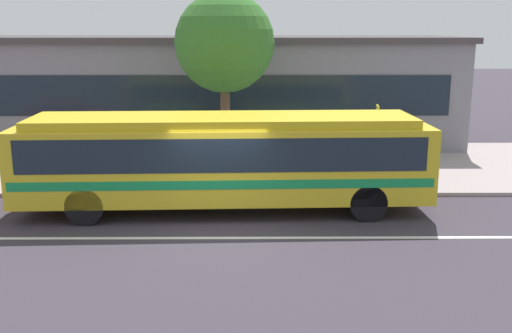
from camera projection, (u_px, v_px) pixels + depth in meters
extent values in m
plane|color=#39333D|center=(219.00, 227.00, 15.33)|extent=(120.00, 120.00, 0.00)
cube|color=#A49493|center=(229.00, 165.00, 21.95)|extent=(60.00, 8.00, 0.12)
cube|color=silver|center=(217.00, 238.00, 14.55)|extent=(56.00, 0.16, 0.01)
cube|color=gold|center=(223.00, 161.00, 16.43)|extent=(11.33, 2.87, 2.02)
cube|color=gold|center=(223.00, 120.00, 16.17)|extent=(10.42, 2.54, 0.24)
cube|color=#19232D|center=(223.00, 146.00, 16.34)|extent=(10.66, 2.87, 0.89)
cube|color=#168445|center=(224.00, 173.00, 16.51)|extent=(11.11, 2.89, 0.24)
cube|color=#19232D|center=(423.00, 145.00, 16.56)|extent=(0.20, 2.18, 0.97)
cylinder|color=black|center=(351.00, 182.00, 17.87)|extent=(1.01, 0.32, 1.00)
cylinder|color=black|center=(368.00, 203.00, 15.73)|extent=(1.01, 0.32, 1.00)
cylinder|color=black|center=(102.00, 185.00, 17.56)|extent=(1.01, 0.32, 1.00)
cylinder|color=black|center=(85.00, 206.00, 15.43)|extent=(1.01, 0.32, 1.00)
cylinder|color=#7F6062|center=(81.00, 164.00, 19.94)|extent=(0.14, 0.14, 0.88)
cylinder|color=#7F6062|center=(86.00, 164.00, 19.93)|extent=(0.14, 0.14, 0.88)
cylinder|color=#56554A|center=(82.00, 142.00, 19.76)|extent=(0.35, 0.35, 0.62)
sphere|color=#E4B08A|center=(81.00, 130.00, 19.67)|extent=(0.21, 0.21, 0.21)
cylinder|color=#766F5A|center=(289.00, 169.00, 19.24)|extent=(0.14, 0.14, 0.86)
cylinder|color=#766F5A|center=(292.00, 170.00, 19.13)|extent=(0.14, 0.14, 0.86)
cylinder|color=#499350|center=(291.00, 148.00, 19.02)|extent=(0.48, 0.48, 0.58)
sphere|color=tan|center=(291.00, 135.00, 18.93)|extent=(0.23, 0.23, 0.23)
cylinder|color=#69595A|center=(89.00, 168.00, 19.37)|extent=(0.14, 0.14, 0.89)
cylinder|color=#69595A|center=(94.00, 167.00, 19.43)|extent=(0.14, 0.14, 0.89)
cylinder|color=#495659|center=(90.00, 145.00, 19.23)|extent=(0.44, 0.44, 0.61)
sphere|color=#DF8661|center=(90.00, 132.00, 19.13)|extent=(0.23, 0.23, 0.23)
cylinder|color=gray|center=(376.00, 149.00, 18.25)|extent=(0.08, 0.08, 2.54)
cube|color=yellow|center=(377.00, 114.00, 18.00)|extent=(0.07, 0.44, 0.56)
cylinder|color=brown|center=(225.00, 124.00, 20.87)|extent=(0.34, 0.34, 3.21)
sphere|color=#346D29|center=(224.00, 42.00, 20.23)|extent=(3.42, 3.42, 3.42)
cube|color=slate|center=(200.00, 92.00, 26.56)|extent=(21.96, 6.64, 4.41)
cube|color=#19232D|center=(193.00, 96.00, 23.25)|extent=(20.21, 0.04, 1.59)
cube|color=#413A3D|center=(199.00, 39.00, 26.02)|extent=(22.36, 7.04, 0.24)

